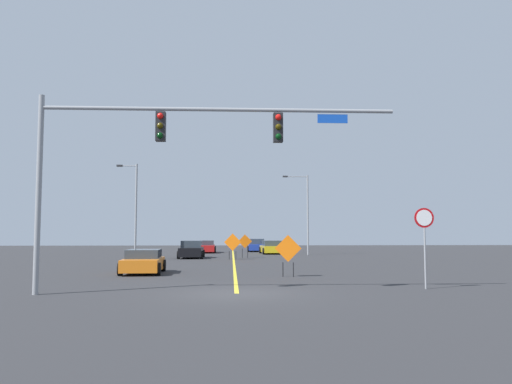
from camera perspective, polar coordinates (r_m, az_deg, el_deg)
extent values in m
plane|color=#2D2D30|center=(18.25, -2.16, -11.25)|extent=(130.47, 130.47, 0.00)
cube|color=yellow|center=(54.41, -2.59, -6.75)|extent=(0.16, 72.48, 0.01)
cylinder|color=gray|center=(19.38, -23.09, -0.15)|extent=(0.20, 0.20, 6.99)
cylinder|color=gray|center=(18.65, -4.06, 9.16)|extent=(12.60, 0.14, 0.14)
cube|color=black|center=(18.68, -10.58, 7.18)|extent=(0.34, 0.32, 1.05)
sphere|color=red|center=(18.59, -10.63, 8.34)|extent=(0.22, 0.22, 0.22)
sphere|color=#3C3106|center=(18.51, -10.65, 7.28)|extent=(0.22, 0.22, 0.22)
sphere|color=black|center=(18.45, -10.66, 6.22)|extent=(0.22, 0.22, 0.22)
cube|color=black|center=(18.58, 2.47, 7.16)|extent=(0.34, 0.32, 1.05)
sphere|color=red|center=(18.49, 2.52, 8.33)|extent=(0.22, 0.22, 0.22)
sphere|color=#3C3106|center=(18.42, 2.52, 7.27)|extent=(0.22, 0.22, 0.22)
sphere|color=black|center=(18.35, 2.52, 6.20)|extent=(0.22, 0.22, 0.22)
cube|color=#1447B7|center=(18.94, 8.53, 8.08)|extent=(1.10, 0.03, 0.32)
cylinder|color=gray|center=(20.62, 18.34, -7.02)|extent=(0.07, 0.07, 2.32)
cylinder|color=#B20F14|center=(20.61, 18.24, -2.75)|extent=(0.76, 0.03, 0.76)
cylinder|color=white|center=(20.59, 18.26, -2.75)|extent=(0.61, 0.01, 0.61)
cylinder|color=gray|center=(48.91, 5.80, -2.54)|extent=(0.16, 0.16, 7.60)
cylinder|color=gray|center=(49.02, 4.52, 1.73)|extent=(2.15, 0.08, 0.08)
cube|color=#262628|center=(48.90, 3.27, 1.73)|extent=(0.44, 0.24, 0.14)
cylinder|color=gray|center=(40.97, -13.25, -2.14)|extent=(0.16, 0.16, 7.50)
cylinder|color=gray|center=(41.40, -14.07, 2.86)|extent=(1.33, 0.08, 0.08)
cube|color=#262628|center=(41.53, -14.97, 2.85)|extent=(0.44, 0.24, 0.14)
cube|color=orange|center=(40.48, -2.62, -5.61)|extent=(1.35, 0.34, 1.37)
cylinder|color=black|center=(40.57, -3.00, -7.07)|extent=(0.05, 0.05, 0.65)
cylinder|color=black|center=(40.46, -2.26, -7.08)|extent=(0.05, 0.05, 0.65)
cube|color=orange|center=(24.89, 3.59, -6.30)|extent=(1.28, 0.32, 1.30)
cylinder|color=black|center=(24.97, 3.02, -8.63)|extent=(0.05, 0.05, 0.69)
cylinder|color=black|center=(24.92, 4.19, -8.63)|extent=(0.05, 0.05, 0.69)
cube|color=orange|center=(42.85, -1.24, -5.52)|extent=(1.15, 0.05, 1.15)
cylinder|color=black|center=(42.87, -1.54, -6.84)|extent=(0.05, 0.05, 0.79)
cylinder|color=black|center=(42.89, -0.94, -6.84)|extent=(0.05, 0.05, 0.79)
cube|color=black|center=(42.96, -7.22, -6.64)|extent=(1.86, 3.95, 0.72)
cube|color=#333D47|center=(43.14, -7.19, -5.78)|extent=(1.67, 1.86, 0.56)
cylinder|color=black|center=(41.67, -8.64, -6.96)|extent=(0.22, 0.64, 0.64)
cylinder|color=black|center=(41.53, -6.08, -6.99)|extent=(0.22, 0.64, 0.64)
cylinder|color=black|center=(44.42, -8.29, -6.81)|extent=(0.22, 0.64, 0.64)
cylinder|color=black|center=(44.29, -5.89, -6.84)|extent=(0.22, 0.64, 0.64)
cube|color=#1E389E|center=(57.26, 0.05, -6.16)|extent=(1.88, 4.12, 0.66)
cube|color=#333D47|center=(57.04, 0.06, -5.54)|extent=(1.65, 1.88, 0.59)
cylinder|color=black|center=(58.73, 0.89, -6.28)|extent=(0.23, 0.64, 0.64)
cylinder|color=black|center=(58.68, -0.87, -6.28)|extent=(0.23, 0.64, 0.64)
cylinder|color=black|center=(55.87, 1.03, -6.37)|extent=(0.23, 0.64, 0.64)
cylinder|color=black|center=(55.82, -0.83, -6.37)|extent=(0.23, 0.64, 0.64)
cube|color=gold|center=(51.12, 1.72, -6.37)|extent=(2.12, 4.43, 0.64)
cube|color=#333D47|center=(50.89, 1.76, -5.72)|extent=(1.82, 2.56, 0.52)
cylinder|color=black|center=(52.76, 2.52, -6.48)|extent=(0.26, 0.65, 0.64)
cylinder|color=black|center=(52.51, 0.48, -6.49)|extent=(0.26, 0.65, 0.64)
cylinder|color=black|center=(49.76, 3.04, -6.60)|extent=(0.26, 0.65, 0.64)
cylinder|color=black|center=(49.50, 0.88, -6.61)|extent=(0.26, 0.65, 0.64)
cube|color=orange|center=(27.54, -12.48, -7.89)|extent=(2.00, 4.02, 0.62)
cube|color=#333D47|center=(27.71, -12.40, -6.75)|extent=(1.74, 2.13, 0.46)
cylinder|color=black|center=(26.33, -14.90, -8.33)|extent=(0.24, 0.65, 0.64)
cylinder|color=black|center=(26.07, -10.84, -8.44)|extent=(0.24, 0.65, 0.64)
cylinder|color=black|center=(29.05, -13.95, -7.97)|extent=(0.24, 0.65, 0.64)
cylinder|color=black|center=(28.82, -10.27, -8.06)|extent=(0.24, 0.65, 0.64)
cube|color=red|center=(54.01, -5.57, -6.24)|extent=(1.83, 4.53, 0.64)
cube|color=#333D47|center=(54.22, -5.56, -5.65)|extent=(1.62, 2.54, 0.48)
cylinder|color=black|center=(52.47, -6.58, -6.46)|extent=(0.23, 0.64, 0.64)
cylinder|color=black|center=(52.42, -4.66, -6.48)|extent=(0.23, 0.64, 0.64)
cylinder|color=black|center=(55.62, -6.43, -6.35)|extent=(0.23, 0.64, 0.64)
cylinder|color=black|center=(55.57, -4.61, -6.37)|extent=(0.23, 0.64, 0.64)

